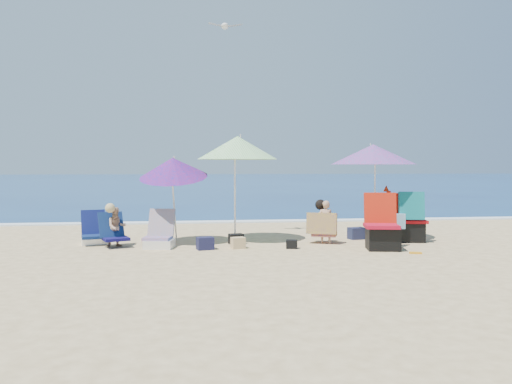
{
  "coord_description": "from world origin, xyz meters",
  "views": [
    {
      "loc": [
        -1.63,
        -9.8,
        1.67
      ],
      "look_at": [
        -0.3,
        1.0,
        1.1
      ],
      "focal_mm": 36.12,
      "sensor_mm": 36.0,
      "label": 1
    }
  ],
  "objects": [
    {
      "name": "seagull",
      "position": [
        -0.88,
        2.13,
        4.84
      ],
      "size": [
        0.78,
        0.36,
        0.13
      ],
      "color": "silver"
    },
    {
      "name": "chair_navy",
      "position": [
        -3.72,
        1.38,
        0.19
      ],
      "size": [
        0.64,
        0.8,
        0.71
      ],
      "color": "#0E204F",
      "rests_on": "ground"
    },
    {
      "name": "camp_chair_right",
      "position": [
        3.05,
        0.87,
        0.4
      ],
      "size": [
        0.85,
        0.73,
        1.1
      ],
      "color": "#A80C11",
      "rests_on": "ground"
    },
    {
      "name": "bag_navy_b",
      "position": [
        2.04,
        1.38,
        0.13
      ],
      "size": [
        0.39,
        0.32,
        0.26
      ],
      "color": "#1C213E",
      "rests_on": "ground"
    },
    {
      "name": "umbrella_turquoise",
      "position": [
        2.39,
        1.34,
        1.91
      ],
      "size": [
        2.42,
        2.42,
        2.17
      ],
      "color": "white",
      "rests_on": "ground"
    },
    {
      "name": "foam",
      "position": [
        0.0,
        5.1,
        0.02
      ],
      "size": [
        120.0,
        0.5,
        0.04
      ],
      "color": "white",
      "rests_on": "ground"
    },
    {
      "name": "camp_chair_left",
      "position": [
        2.09,
        -0.07,
        0.33
      ],
      "size": [
        0.78,
        0.78,
        1.12
      ],
      "color": "#AD0C23",
      "rests_on": "ground"
    },
    {
      "name": "umbrella_striped",
      "position": [
        -0.66,
        1.37,
        2.04
      ],
      "size": [
        2.26,
        2.26,
        2.34
      ],
      "color": "white",
      "rests_on": "ground"
    },
    {
      "name": "bag_black_b",
      "position": [
        0.33,
        0.26,
        0.09
      ],
      "size": [
        0.25,
        0.2,
        0.17
      ],
      "color": "black",
      "rests_on": "ground"
    },
    {
      "name": "chair_rainbow",
      "position": [
        -2.31,
        0.73,
        0.2
      ],
      "size": [
        0.66,
        0.78,
        0.76
      ],
      "color": "#C84A46",
      "rests_on": "ground"
    },
    {
      "name": "furled_umbrella",
      "position": [
        2.56,
        0.86,
        0.68
      ],
      "size": [
        0.19,
        0.39,
        1.23
      ],
      "color": "#A51C0B",
      "rests_on": "ground"
    },
    {
      "name": "person_center",
      "position": [
        1.13,
        0.83,
        0.45
      ],
      "size": [
        0.75,
        0.63,
        0.93
      ],
      "color": "tan",
      "rests_on": "ground"
    },
    {
      "name": "sea",
      "position": [
        0.0,
        45.0,
        -0.05
      ],
      "size": [
        120.0,
        80.0,
        0.12
      ],
      "color": "navy",
      "rests_on": "ground"
    },
    {
      "name": "bag_navy_a",
      "position": [
        -1.39,
        0.35,
        0.12
      ],
      "size": [
        0.37,
        0.3,
        0.25
      ],
      "color": "#1A1B3A",
      "rests_on": "ground"
    },
    {
      "name": "bag_tan",
      "position": [
        -0.74,
        0.4,
        0.11
      ],
      "size": [
        0.3,
        0.25,
        0.23
      ],
      "color": "tan",
      "rests_on": "ground"
    },
    {
      "name": "umbrella_blue",
      "position": [
        -2.04,
        1.17,
        1.62
      ],
      "size": [
        1.71,
        1.76,
        1.98
      ],
      "color": "silver",
      "rests_on": "ground"
    },
    {
      "name": "ground",
      "position": [
        0.0,
        0.0,
        0.0
      ],
      "size": [
        120.0,
        120.0,
        0.0
      ],
      "color": "#D8BC84",
      "rests_on": "ground"
    },
    {
      "name": "bag_black_a",
      "position": [
        -0.73,
        1.0,
        0.11
      ],
      "size": [
        0.34,
        0.28,
        0.21
      ],
      "color": "black",
      "rests_on": "ground"
    },
    {
      "name": "person_left",
      "position": [
        -3.21,
        0.95,
        0.41
      ],
      "size": [
        0.71,
        0.7,
        0.9
      ],
      "color": "tan",
      "rests_on": "ground"
    },
    {
      "name": "orange_item",
      "position": [
        2.54,
        -0.61,
        0.02
      ],
      "size": [
        0.24,
        0.16,
        0.03
      ],
      "color": "orange",
      "rests_on": "ground"
    }
  ]
}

